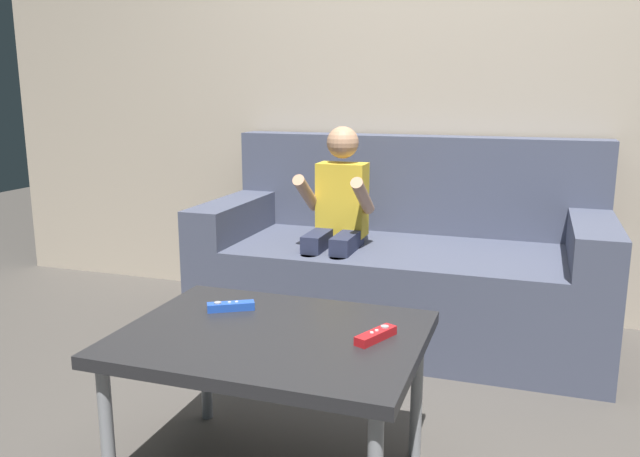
# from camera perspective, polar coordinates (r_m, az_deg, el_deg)

# --- Properties ---
(wall_back) EXTENTS (5.12, 0.05, 2.50)m
(wall_back) POSITION_cam_1_polar(r_m,az_deg,el_deg) (3.22, 11.66, 14.68)
(wall_back) COLOR #B2A38E
(wall_back) RESTS_ON ground
(couch) EXTENTS (1.76, 0.80, 0.89)m
(couch) POSITION_cam_1_polar(r_m,az_deg,el_deg) (2.96, 7.25, -3.46)
(couch) COLOR #474C60
(couch) RESTS_ON ground
(person_seated_on_couch) EXTENTS (0.30, 0.37, 0.94)m
(person_seated_on_couch) POSITION_cam_1_polar(r_m,az_deg,el_deg) (2.79, 1.47, 0.78)
(person_seated_on_couch) COLOR #282D47
(person_seated_on_couch) RESTS_ON ground
(coffee_table) EXTENTS (0.82, 0.63, 0.45)m
(coffee_table) POSITION_cam_1_polar(r_m,az_deg,el_deg) (1.79, -4.27, -10.39)
(coffee_table) COLOR #232326
(coffee_table) RESTS_ON ground
(game_remote_blue_near_edge) EXTENTS (0.14, 0.10, 0.03)m
(game_remote_blue_near_edge) POSITION_cam_1_polar(r_m,az_deg,el_deg) (1.95, -7.95, -6.86)
(game_remote_blue_near_edge) COLOR blue
(game_remote_blue_near_edge) RESTS_ON coffee_table
(game_remote_red_center) EXTENTS (0.09, 0.14, 0.03)m
(game_remote_red_center) POSITION_cam_1_polar(r_m,az_deg,el_deg) (1.72, 4.99, -9.44)
(game_remote_red_center) COLOR red
(game_remote_red_center) RESTS_ON coffee_table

